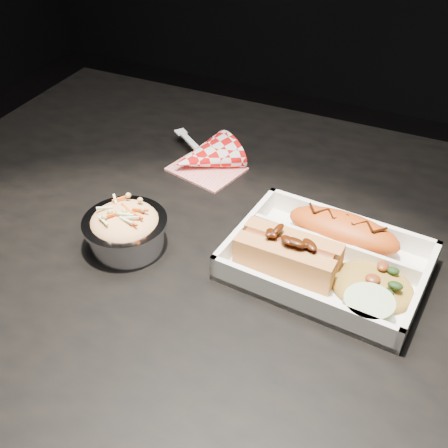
{
  "coord_description": "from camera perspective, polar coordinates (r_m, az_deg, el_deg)",
  "views": [
    {
      "loc": [
        0.2,
        -0.57,
        1.26
      ],
      "look_at": [
        -0.04,
        -0.06,
        0.81
      ],
      "focal_mm": 45.0,
      "sensor_mm": 36.0,
      "label": 1
    }
  ],
  "objects": [
    {
      "name": "napkin_fork",
      "position": [
        0.95,
        -2.07,
        6.79
      ],
      "size": [
        0.16,
        0.15,
        0.1
      ],
      "rotation": [
        0.0,
        0.0,
        -0.64
      ],
      "color": "red",
      "rests_on": "dining_table"
    },
    {
      "name": "hotdog",
      "position": [
        0.73,
        6.54,
        -2.82
      ],
      "size": [
        0.14,
        0.06,
        0.06
      ],
      "rotation": [
        0.0,
        0.0,
        -0.04
      ],
      "color": "#B8783F",
      "rests_on": "food_tray"
    },
    {
      "name": "dining_table",
      "position": [
        0.86,
        3.89,
        -6.46
      ],
      "size": [
        1.2,
        0.8,
        0.75
      ],
      "color": "black",
      "rests_on": "ground"
    },
    {
      "name": "food_tray",
      "position": [
        0.75,
        10.37,
        -4.05
      ],
      "size": [
        0.26,
        0.2,
        0.04
      ],
      "rotation": [
        0.0,
        0.0,
        -0.09
      ],
      "color": "white",
      "rests_on": "dining_table"
    },
    {
      "name": "cupcake_liner",
      "position": [
        0.69,
        14.39,
        -8.36
      ],
      "size": [
        0.06,
        0.06,
        0.03
      ],
      "primitive_type": "cylinder",
      "color": "#A8BF91",
      "rests_on": "food_tray"
    },
    {
      "name": "fried_rice_mound",
      "position": [
        0.73,
        14.91,
        -5.49
      ],
      "size": [
        0.11,
        0.1,
        0.03
      ],
      "primitive_type": "ellipsoid",
      "rotation": [
        0.0,
        0.0,
        -0.09
      ],
      "color": "#AA8131",
      "rests_on": "food_tray"
    },
    {
      "name": "foil_coleslaw_cup",
      "position": [
        0.78,
        -9.99,
        -0.36
      ],
      "size": [
        0.12,
        0.12,
        0.07
      ],
      "color": "silver",
      "rests_on": "dining_table"
    },
    {
      "name": "fried_pastry",
      "position": [
        0.78,
        12.02,
        -0.63
      ],
      "size": [
        0.16,
        0.08,
        0.04
      ],
      "primitive_type": "ellipsoid",
      "rotation": [
        0.0,
        0.0,
        -0.09
      ],
      "color": "#BD4A12",
      "rests_on": "food_tray"
    }
  ]
}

